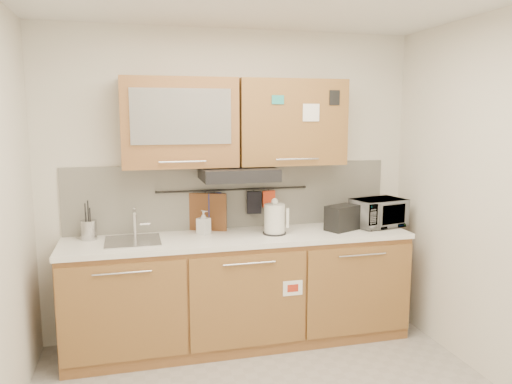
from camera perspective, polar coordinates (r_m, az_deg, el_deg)
wall_back at (r=4.31m, az=-2.75°, el=0.89°), size 3.20×0.00×3.20m
base_cabinet at (r=4.23m, az=-1.80°, el=-11.75°), size 2.80×0.64×0.88m
countertop at (r=4.08m, az=-1.82°, el=-5.26°), size 2.82×0.62×0.04m
backsplash at (r=4.31m, az=-2.71°, el=-0.44°), size 2.80×0.02×0.56m
upper_cabinets at (r=4.09m, az=-2.36°, el=7.94°), size 1.82×0.37×0.70m
range_hood at (r=4.05m, az=-2.05°, el=2.11°), size 0.60×0.46×0.10m
sink at (r=4.00m, az=-13.88°, el=-5.44°), size 0.42×0.40×0.26m
utensil_rail at (r=4.26m, az=-2.61°, el=0.27°), size 1.30×0.02×0.02m
utensil_crock at (r=4.14m, az=-18.56°, el=-4.10°), size 0.16×0.16×0.31m
kettle at (r=4.11m, az=2.15°, el=-3.18°), size 0.22×0.21×0.30m
toaster at (r=4.31m, az=9.83°, el=-2.89°), size 0.32×0.27×0.21m
microwave at (r=4.51m, az=13.80°, el=-2.32°), size 0.50×0.39×0.24m
soap_bottle at (r=4.13m, az=-6.02°, el=-3.45°), size 0.13×0.13×0.20m
cutting_board at (r=4.25m, az=-5.74°, el=-3.06°), size 0.34×0.16×0.44m
oven_mitt at (r=4.24m, az=-4.76°, el=-1.43°), size 0.12×0.05×0.20m
dark_pouch at (r=4.31m, az=-0.21°, el=-1.21°), size 0.13×0.05×0.19m
pot_holder at (r=4.34m, az=1.47°, el=-0.79°), size 0.12×0.03×0.14m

